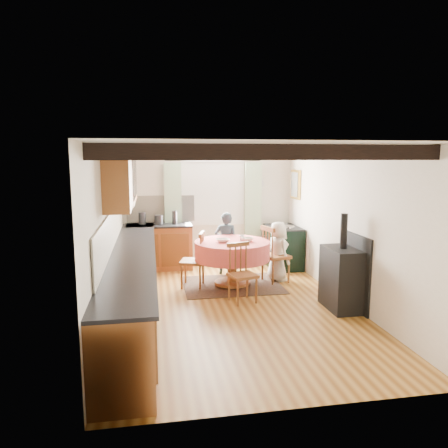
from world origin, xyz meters
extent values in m
cube|color=#A87935|center=(0.00, 0.00, 0.00)|extent=(3.60, 5.50, 0.00)
cube|color=white|center=(0.00, 0.00, 2.40)|extent=(3.60, 5.50, 0.00)
cube|color=silver|center=(0.00, 2.75, 1.20)|extent=(3.60, 0.00, 2.40)
cube|color=silver|center=(0.00, -2.75, 1.20)|extent=(3.60, 0.00, 2.40)
cube|color=silver|center=(-1.80, 0.00, 1.20)|extent=(0.00, 5.50, 2.40)
cube|color=silver|center=(1.80, 0.00, 1.20)|extent=(0.00, 5.50, 2.40)
cube|color=black|center=(0.00, -2.00, 2.31)|extent=(3.60, 0.16, 0.16)
cube|color=black|center=(0.00, -1.00, 2.31)|extent=(3.60, 0.16, 0.16)
cube|color=black|center=(0.00, 0.00, 2.31)|extent=(3.60, 0.16, 0.16)
cube|color=black|center=(0.00, 1.00, 2.31)|extent=(3.60, 0.16, 0.16)
cube|color=black|center=(0.00, 2.00, 2.31)|extent=(3.60, 0.16, 0.16)
cube|color=beige|center=(-1.78, 0.30, 1.20)|extent=(0.02, 4.50, 0.55)
cube|color=beige|center=(-1.00, 2.73, 1.20)|extent=(1.40, 0.02, 0.55)
cube|color=brown|center=(-1.50, 0.00, 0.44)|extent=(0.60, 5.30, 0.88)
cube|color=brown|center=(-1.05, 2.45, 0.44)|extent=(1.30, 0.60, 0.88)
cube|color=black|center=(-1.48, 0.00, 0.90)|extent=(0.64, 5.30, 0.04)
cube|color=black|center=(-1.05, 2.43, 0.90)|extent=(1.30, 0.64, 0.04)
cube|color=brown|center=(-1.63, 1.20, 1.95)|extent=(0.34, 1.80, 0.90)
cube|color=brown|center=(-1.63, -0.30, 1.90)|extent=(0.34, 0.90, 0.70)
cube|color=white|center=(0.10, 2.73, 1.60)|extent=(1.34, 0.03, 1.54)
cube|color=white|center=(0.10, 2.74, 1.60)|extent=(1.20, 0.01, 1.40)
cube|color=#97A882|center=(-0.75, 2.65, 1.10)|extent=(0.35, 0.10, 2.10)
cube|color=#97A882|center=(0.95, 2.65, 1.10)|extent=(0.35, 0.10, 2.10)
cylinder|color=black|center=(0.10, 2.65, 2.20)|extent=(2.00, 0.03, 0.03)
cube|color=gold|center=(1.77, 2.30, 1.70)|extent=(0.04, 0.50, 0.60)
cylinder|color=silver|center=(1.05, 2.72, 1.70)|extent=(0.30, 0.02, 0.30)
cube|color=brown|center=(0.19, 1.05, 0.01)|extent=(1.72, 1.34, 0.01)
imported|color=#25353E|center=(0.22, 1.82, 0.61)|extent=(0.49, 0.36, 1.21)
imported|color=beige|center=(1.08, 1.21, 0.55)|extent=(0.48, 0.61, 1.10)
imported|color=silver|center=(0.01, 1.00, 0.83)|extent=(0.27, 0.27, 0.06)
imported|color=silver|center=(0.45, 1.01, 0.83)|extent=(0.22, 0.22, 0.06)
imported|color=silver|center=(0.37, 1.11, 0.84)|extent=(0.11, 0.11, 0.09)
cylinder|color=#262628|center=(-1.38, 2.48, 1.04)|extent=(0.15, 0.15, 0.25)
cylinder|color=#262628|center=(-1.05, 2.43, 1.01)|extent=(0.17, 0.17, 0.19)
cylinder|color=#262628|center=(-0.74, 2.37, 1.06)|extent=(0.10, 0.10, 0.27)
camera|label=1|loc=(-1.21, -6.12, 2.26)|focal=34.01mm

